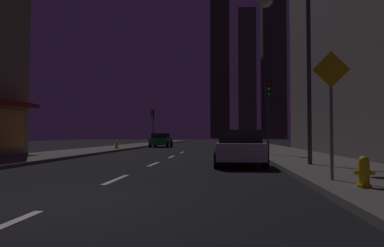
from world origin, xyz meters
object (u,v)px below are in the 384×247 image
object	(u,v)px
car_parked_far	(161,140)
fire_hydrant_yellow_near	(364,173)
car_parked_near	(239,147)
traffic_light_near_right	(268,101)
traffic_light_far_left	(153,119)
pedestrian_crossing_sign	(331,103)
fire_hydrant_far_left	(117,145)
street_lamp_right	(287,35)

from	to	relation	value
car_parked_far	fire_hydrant_yellow_near	bearing A→B (deg)	-71.87
car_parked_near	car_parked_far	bearing A→B (deg)	107.92
traffic_light_near_right	traffic_light_far_left	distance (m)	24.19
traffic_light_near_right	traffic_light_far_left	world-z (taller)	same
pedestrian_crossing_sign	fire_hydrant_far_left	bearing A→B (deg)	120.14
traffic_light_near_right	fire_hydrant_yellow_near	bearing A→B (deg)	-88.16
fire_hydrant_far_left	pedestrian_crossing_sign	xyz separation A→B (m)	(11.50, -19.80, 1.56)
car_parked_near	traffic_light_near_right	size ratio (longest dim) A/B	1.01
street_lamp_right	pedestrian_crossing_sign	bearing A→B (deg)	-87.34
street_lamp_right	traffic_light_near_right	bearing A→B (deg)	88.95
car_parked_far	fire_hydrant_far_left	world-z (taller)	car_parked_far
car_parked_near	traffic_light_near_right	distance (m)	6.52
car_parked_near	pedestrian_crossing_sign	distance (m)	6.07
pedestrian_crossing_sign	car_parked_far	bearing A→B (deg)	108.28
fire_hydrant_far_left	street_lamp_right	xyz separation A→B (m)	(11.28, -15.07, 4.61)
pedestrian_crossing_sign	car_parked_near	bearing A→B (deg)	109.69
fire_hydrant_yellow_near	fire_hydrant_far_left	bearing A→B (deg)	119.37
traffic_light_far_left	pedestrian_crossing_sign	distance (m)	34.71
fire_hydrant_far_left	pedestrian_crossing_sign	size ratio (longest dim) A/B	0.21
car_parked_far	fire_hydrant_yellow_near	size ratio (longest dim) A/B	6.48
traffic_light_near_right	pedestrian_crossing_sign	world-z (taller)	traffic_light_near_right
car_parked_far	fire_hydrant_yellow_near	xyz separation A→B (m)	(9.50, -29.01, -0.29)
car_parked_far	fire_hydrant_far_left	xyz separation A→B (m)	(-2.30, -8.05, -0.29)
fire_hydrant_far_left	street_lamp_right	distance (m)	19.38
car_parked_far	street_lamp_right	size ratio (longest dim) A/B	0.64
fire_hydrant_yellow_near	street_lamp_right	world-z (taller)	street_lamp_right
car_parked_near	traffic_light_far_left	bearing A→B (deg)	108.45
traffic_light_far_left	car_parked_near	bearing A→B (deg)	-71.55
fire_hydrant_far_left	traffic_light_far_left	xyz separation A→B (m)	(0.40, 13.06, 2.74)
car_parked_near	street_lamp_right	world-z (taller)	street_lamp_right
car_parked_near	street_lamp_right	size ratio (longest dim) A/B	0.64
fire_hydrant_far_left	pedestrian_crossing_sign	world-z (taller)	pedestrian_crossing_sign
car_parked_far	traffic_light_far_left	distance (m)	5.89
fire_hydrant_yellow_near	car_parked_far	bearing A→B (deg)	108.13
traffic_light_near_right	street_lamp_right	size ratio (longest dim) A/B	0.64
fire_hydrant_far_left	street_lamp_right	bearing A→B (deg)	-53.18
car_parked_far	traffic_light_far_left	world-z (taller)	traffic_light_far_left
traffic_light_near_right	street_lamp_right	xyz separation A→B (m)	(-0.12, -6.58, 1.87)
fire_hydrant_far_left	car_parked_far	bearing A→B (deg)	74.05
street_lamp_right	car_parked_far	bearing A→B (deg)	111.23
car_parked_near	pedestrian_crossing_sign	bearing A→B (deg)	-70.31
fire_hydrant_yellow_near	traffic_light_near_right	distance (m)	12.78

